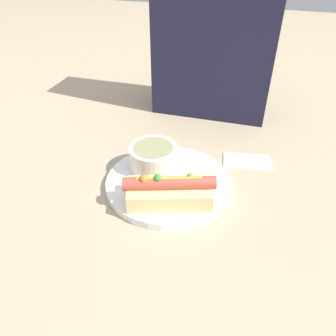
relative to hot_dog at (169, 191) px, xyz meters
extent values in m
plane|color=tan|center=(-0.02, 0.06, -0.04)|extent=(4.00, 4.00, 0.00)
cylinder|color=white|center=(-0.02, 0.06, -0.03)|extent=(0.27, 0.27, 0.02)
cube|color=#E5C17F|center=(0.00, 0.00, -0.01)|extent=(0.18, 0.12, 0.04)
cylinder|color=#B24738|center=(0.00, 0.00, 0.02)|extent=(0.18, 0.08, 0.03)
sphere|color=#387A28|center=(-0.02, -0.01, 0.03)|extent=(0.01, 0.01, 0.01)
sphere|color=#518C2D|center=(-0.02, 0.00, 0.03)|extent=(0.02, 0.02, 0.02)
sphere|color=orange|center=(-0.04, -0.02, 0.03)|extent=(0.02, 0.02, 0.02)
sphere|color=#518C2D|center=(0.04, 0.02, 0.03)|extent=(0.01, 0.01, 0.01)
cylinder|color=gold|center=(0.00, 0.00, 0.03)|extent=(0.12, 0.04, 0.01)
cylinder|color=silver|center=(-0.06, 0.10, 0.00)|extent=(0.11, 0.11, 0.05)
cylinder|color=#8C8E60|center=(-0.06, 0.10, 0.02)|extent=(0.09, 0.09, 0.01)
cube|color=#B7B7BC|center=(-0.06, 0.03, -0.02)|extent=(0.07, 0.11, 0.00)
ellipsoid|color=#B7B7BC|center=(-0.10, 0.11, -0.02)|extent=(0.05, 0.05, 0.01)
cube|color=white|center=(0.14, 0.20, -0.04)|extent=(0.12, 0.08, 0.01)
cube|color=#1E1E38|center=(0.00, 0.46, 0.17)|extent=(0.32, 0.15, 0.43)
camera|label=1|loc=(0.14, -0.46, 0.41)|focal=35.00mm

